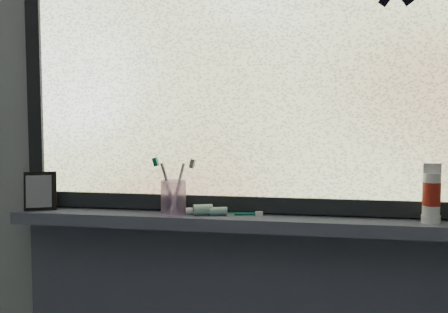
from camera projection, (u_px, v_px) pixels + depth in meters
wall_back at (262, 142)px, 1.61m from camera, size 3.00×0.01×2.50m
windowsill at (259, 223)px, 1.56m from camera, size 1.62×0.14×0.04m
window_pane at (261, 53)px, 1.57m from camera, size 1.50×0.01×1.00m
frame_bottom at (261, 204)px, 1.60m from camera, size 1.60×0.03×0.05m
frame_left at (35, 58)px, 1.70m from camera, size 0.05×0.03×1.10m
vanity_mirror at (40, 191)px, 1.66m from camera, size 0.11×0.09×0.13m
toothpaste_tube at (209, 210)px, 1.58m from camera, size 0.19×0.10×0.03m
toothbrush_cup at (173, 197)px, 1.60m from camera, size 0.09×0.09×0.11m
toothbrush_lying at (232, 213)px, 1.58m from camera, size 0.19×0.05×0.01m
cream_tube at (432, 191)px, 1.45m from camera, size 0.06×0.06×0.12m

